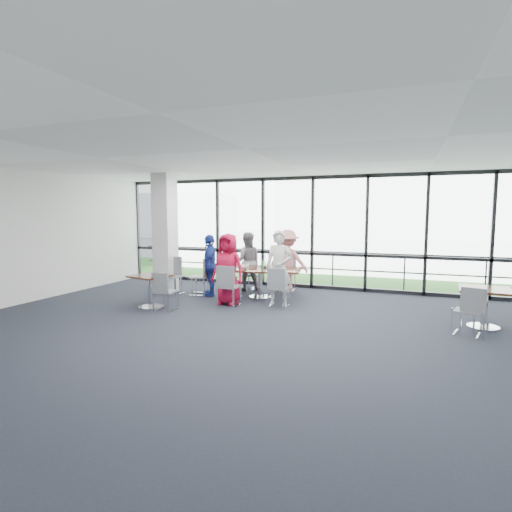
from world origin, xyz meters
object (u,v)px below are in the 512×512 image
(main_table, at_px, (260,273))
(chair_main_fl, at_px, (247,275))
(chair_spare_lb, at_px, (172,276))
(chair_main_nr, at_px, (279,288))
(diner_end, at_px, (210,265))
(chair_main_nl, at_px, (229,286))
(chair_main_end, at_px, (200,277))
(structural_column, at_px, (165,234))
(diner_far_right, at_px, (288,261))
(chair_spare_r, at_px, (468,311))
(side_table_right, at_px, (485,294))
(diner_near_right, at_px, (279,268))
(chair_spare_la, at_px, (166,292))
(side_table_left, at_px, (150,281))
(diner_far_left, at_px, (247,261))
(diner_near_left, at_px, (228,269))
(chair_main_fr, at_px, (286,273))

(main_table, height_order, chair_main_fl, chair_main_fl)
(chair_spare_lb, bearing_deg, chair_main_nr, -177.51)
(diner_end, bearing_deg, chair_main_nl, 23.72)
(diner_end, distance_m, chair_main_end, 0.43)
(diner_end, bearing_deg, structural_column, -112.01)
(diner_far_right, distance_m, chair_spare_r, 4.92)
(diner_far_right, bearing_deg, side_table_right, 153.81)
(chair_main_fl, bearing_deg, side_table_right, 141.30)
(diner_near_right, distance_m, diner_far_right, 1.73)
(diner_far_right, height_order, chair_spare_lb, diner_far_right)
(chair_main_nr, bearing_deg, chair_main_nl, -162.69)
(chair_main_end, bearing_deg, diner_end, 80.38)
(diner_end, bearing_deg, chair_main_nr, 51.08)
(chair_spare_la, bearing_deg, chair_spare_r, -1.14)
(side_table_left, bearing_deg, chair_main_end, 78.19)
(side_table_right, distance_m, chair_main_fl, 5.97)
(side_table_left, xyz_separation_m, diner_far_right, (2.39, 2.93, 0.24))
(main_table, distance_m, diner_far_left, 1.09)
(diner_far_left, height_order, chair_spare_la, diner_far_left)
(structural_column, height_order, diner_far_right, structural_column)
(diner_near_left, bearing_deg, side_table_left, -141.36)
(side_table_right, xyz_separation_m, chair_spare_la, (-6.36, -0.96, -0.22))
(side_table_left, height_order, diner_near_right, diner_near_right)
(diner_far_right, bearing_deg, structural_column, 20.78)
(side_table_right, distance_m, diner_near_left, 5.34)
(diner_far_right, height_order, chair_main_fr, diner_far_right)
(structural_column, distance_m, chair_main_nr, 3.67)
(chair_main_nr, bearing_deg, chair_main_fr, 102.15)
(diner_far_right, distance_m, chair_main_nl, 2.34)
(diner_end, xyz_separation_m, chair_main_nl, (0.99, -0.95, -0.33))
(chair_main_nr, distance_m, chair_spare_r, 3.85)
(chair_main_fl, height_order, chair_main_end, chair_main_end)
(chair_main_fl, bearing_deg, chair_main_nr, 111.37)
(diner_near_right, xyz_separation_m, diner_end, (-2.04, 0.48, -0.08))
(diner_far_right, xyz_separation_m, chair_main_fl, (-1.18, -0.07, -0.44))
(main_table, xyz_separation_m, chair_main_fl, (-0.75, 0.93, -0.23))
(side_table_right, height_order, diner_end, diner_end)
(side_table_left, distance_m, chair_spare_lb, 1.55)
(diner_near_left, height_order, diner_near_right, diner_near_right)
(diner_near_left, bearing_deg, chair_spare_la, -127.96)
(diner_near_right, xyz_separation_m, chair_spare_la, (-2.21, -1.33, -0.46))
(diner_far_left, relative_size, chair_main_fl, 1.99)
(side_table_left, relative_size, chair_spare_r, 1.09)
(diner_near_right, bearing_deg, chair_spare_r, -14.16)
(chair_main_fr, relative_size, chair_spare_la, 1.14)
(chair_main_fl, relative_size, chair_spare_lb, 0.85)
(diner_near_left, height_order, diner_far_left, diner_near_left)
(chair_spare_la, bearing_deg, side_table_right, 4.21)
(side_table_right, distance_m, chair_main_nl, 5.21)
(side_table_left, distance_m, chair_main_fr, 3.87)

